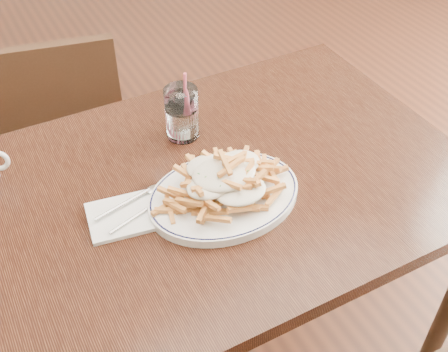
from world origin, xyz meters
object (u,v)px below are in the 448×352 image
table (211,204)px  chair_far (66,127)px  fries_plate (224,196)px  loaded_fries (224,178)px  water_glass (182,116)px

table → chair_far: size_ratio=1.45×
fries_plate → loaded_fries: bearing=0.0°
table → water_glass: size_ratio=6.60×
chair_far → fries_plate: size_ratio=2.20×
chair_far → fries_plate: chair_far is taller
table → fries_plate: fries_plate is taller
table → chair_far: 0.79m
fries_plate → chair_far: bearing=102.1°
table → loaded_fries: (-0.00, -0.07, 0.14)m
table → loaded_fries: bearing=-92.8°
chair_far → water_glass: 0.68m
fries_plate → water_glass: (0.02, 0.25, 0.05)m
fries_plate → water_glass: water_glass is taller
table → water_glass: (0.02, 0.18, 0.14)m
chair_far → water_glass: (0.19, -0.56, 0.34)m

